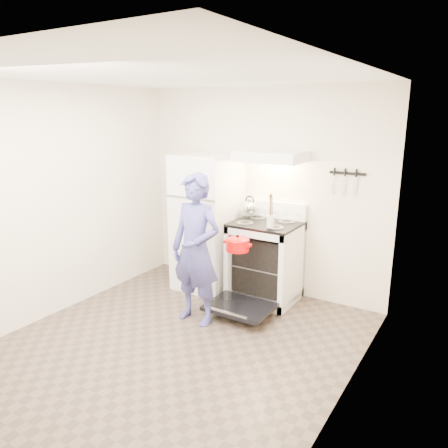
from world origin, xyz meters
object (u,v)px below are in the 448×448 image
at_px(dutch_oven, 238,245).
at_px(stove_body, 265,262).
at_px(refrigerator, 207,222).
at_px(person, 196,250).
at_px(tea_kettle, 250,207).

bearing_deg(dutch_oven, stove_body, 83.49).
distance_m(refrigerator, person, 0.98).
height_order(refrigerator, tea_kettle, refrigerator).
bearing_deg(person, tea_kettle, 88.14).
bearing_deg(refrigerator, person, -62.91).
relative_size(stove_body, person, 0.57).
bearing_deg(stove_body, dutch_oven, -96.51).
relative_size(tea_kettle, dutch_oven, 0.81).
bearing_deg(person, refrigerator, 119.02).
height_order(refrigerator, dutch_oven, refrigerator).
xyz_separation_m(stove_body, tea_kettle, (-0.30, 0.14, 0.62)).
distance_m(stove_body, tea_kettle, 0.70).
distance_m(refrigerator, stove_body, 0.90).
distance_m(stove_body, dutch_oven, 0.65).
xyz_separation_m(stove_body, dutch_oven, (-0.06, -0.55, 0.35)).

